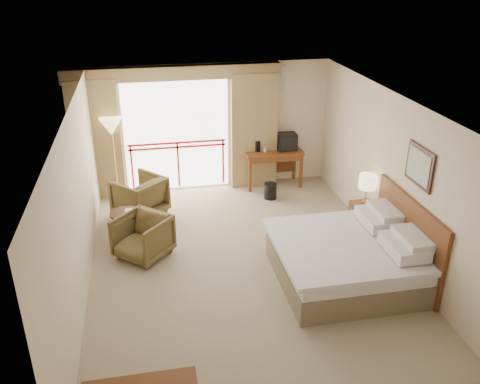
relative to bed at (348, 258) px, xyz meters
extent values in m
plane|color=gray|center=(-1.50, 0.60, -0.38)|extent=(7.00, 7.00, 0.00)
plane|color=white|center=(-1.50, 0.60, 2.32)|extent=(7.00, 7.00, 0.00)
plane|color=beige|center=(-1.50, 4.10, 0.97)|extent=(5.00, 0.00, 5.00)
plane|color=beige|center=(-1.50, -2.90, 0.97)|extent=(5.00, 0.00, 5.00)
plane|color=beige|center=(-4.00, 0.60, 0.97)|extent=(0.00, 7.00, 7.00)
plane|color=beige|center=(1.00, 0.60, 0.97)|extent=(0.00, 7.00, 7.00)
plane|color=white|center=(-2.30, 4.08, 0.82)|extent=(2.40, 0.00, 2.40)
cube|color=#B21A0F|center=(-2.30, 4.06, 0.57)|extent=(2.09, 0.03, 0.04)
cube|color=#B21A0F|center=(-2.30, 4.06, 0.67)|extent=(2.09, 0.03, 0.04)
cube|color=#B21A0F|center=(-3.29, 4.06, 0.17)|extent=(0.04, 0.03, 1.00)
cube|color=#B21A0F|center=(-2.30, 4.06, 0.17)|extent=(0.04, 0.03, 1.00)
cube|color=#B21A0F|center=(-1.31, 4.06, 0.17)|extent=(0.04, 0.03, 1.00)
cube|color=olive|center=(-3.95, 3.95, 0.87)|extent=(1.00, 0.26, 2.50)
cube|color=olive|center=(-0.65, 3.95, 0.87)|extent=(1.00, 0.26, 2.50)
cube|color=olive|center=(-2.30, 3.98, 2.17)|extent=(4.40, 0.22, 0.28)
cube|color=silver|center=(-0.20, 4.07, 1.97)|extent=(0.50, 0.04, 0.50)
cube|color=brown|center=(-0.05, 0.00, -0.18)|extent=(2.05, 2.00, 0.40)
cube|color=silver|center=(-0.05, 0.00, 0.12)|extent=(2.01, 1.96, 0.22)
cube|color=silver|center=(-0.10, 0.00, 0.25)|extent=(2.09, 2.06, 0.08)
cube|color=silver|center=(0.65, -0.45, 0.40)|extent=(0.50, 0.75, 0.18)
cube|color=silver|center=(0.65, 0.45, 0.40)|extent=(0.50, 0.75, 0.18)
cube|color=silver|center=(0.78, -0.45, 0.52)|extent=(0.40, 0.70, 0.14)
cube|color=silver|center=(0.78, 0.45, 0.52)|extent=(0.40, 0.70, 0.14)
cube|color=#58280F|center=(0.96, 0.00, 0.27)|extent=(0.06, 2.10, 1.30)
cube|color=black|center=(0.98, 0.00, 1.47)|extent=(0.03, 0.72, 0.60)
cube|color=silver|center=(0.96, 0.00, 1.47)|extent=(0.01, 0.60, 0.48)
cube|color=#58280F|center=(0.84, 1.28, -0.07)|extent=(0.47, 0.54, 0.61)
cylinder|color=tan|center=(0.84, 1.33, 0.27)|extent=(0.13, 0.13, 0.04)
cylinder|color=tan|center=(0.84, 1.33, 0.44)|extent=(0.03, 0.03, 0.33)
cylinder|color=#FFE5B2|center=(0.84, 1.33, 0.67)|extent=(0.31, 0.31, 0.25)
cube|color=black|center=(0.79, 1.13, 0.27)|extent=(0.20, 0.18, 0.07)
cube|color=#58280F|center=(-0.23, 3.83, 0.42)|extent=(1.25, 0.61, 0.05)
cube|color=#58280F|center=(-0.80, 3.56, 0.01)|extent=(0.06, 0.06, 0.77)
cube|color=#58280F|center=(0.34, 3.56, 0.01)|extent=(0.06, 0.06, 0.77)
cube|color=#58280F|center=(-0.80, 4.09, 0.01)|extent=(0.06, 0.06, 0.77)
cube|color=#58280F|center=(0.34, 4.09, 0.01)|extent=(0.06, 0.06, 0.77)
cube|color=#58280F|center=(-0.23, 4.09, 0.09)|extent=(1.15, 0.03, 0.57)
cube|color=#58280F|center=(-0.23, 3.55, 0.33)|extent=(1.15, 0.03, 0.13)
cube|color=black|center=(0.07, 3.83, 0.62)|extent=(0.41, 0.32, 0.37)
cube|color=black|center=(0.07, 3.67, 0.62)|extent=(0.37, 0.02, 0.30)
cylinder|color=black|center=(-0.58, 3.83, 0.56)|extent=(0.11, 0.11, 0.25)
cylinder|color=white|center=(-0.43, 3.78, 0.49)|extent=(0.09, 0.09, 0.10)
cylinder|color=black|center=(-0.45, 3.14, -0.21)|extent=(0.33, 0.33, 0.33)
imported|color=#4C3E20|center=(-3.16, 2.91, -0.38)|extent=(1.21, 1.22, 0.79)
imported|color=#4C3E20|center=(-3.13, 1.31, -0.38)|extent=(1.13, 1.13, 0.74)
cylinder|color=black|center=(-3.41, 1.86, 0.19)|extent=(0.53, 0.53, 0.04)
cylinder|color=black|center=(-3.41, 1.86, -0.09)|extent=(0.06, 0.06, 0.53)
cylinder|color=black|center=(-3.41, 1.86, -0.36)|extent=(0.38, 0.38, 0.03)
imported|color=white|center=(-3.41, 1.86, 0.21)|extent=(0.16, 0.22, 0.02)
cylinder|color=tan|center=(-3.61, 3.72, -0.36)|extent=(0.29, 0.29, 0.03)
cylinder|color=tan|center=(-3.61, 3.72, 0.39)|extent=(0.03, 0.03, 1.54)
cone|color=#FFE5B2|center=(-3.61, 3.72, 1.22)|extent=(0.45, 0.45, 0.36)
camera|label=1|loc=(-2.95, -6.30, 4.24)|focal=38.00mm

